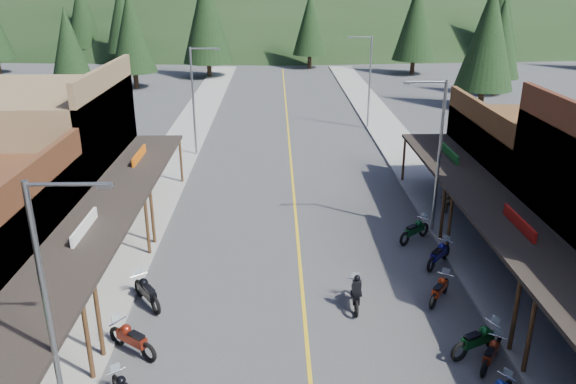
{
  "coord_description": "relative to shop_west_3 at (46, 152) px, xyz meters",
  "views": [
    {
      "loc": [
        -1.08,
        -18.73,
        12.51
      ],
      "look_at": [
        -0.52,
        6.22,
        3.0
      ],
      "focal_mm": 35.0,
      "sensor_mm": 36.0,
      "label": 1
    }
  ],
  "objects": [
    {
      "name": "ground",
      "position": [
        13.78,
        -11.3,
        -3.52
      ],
      "size": [
        220.0,
        220.0,
        0.0
      ],
      "primitive_type": "plane",
      "color": "#38383A",
      "rests_on": "ground"
    },
    {
      "name": "centerline",
      "position": [
        13.78,
        8.7,
        -3.51
      ],
      "size": [
        0.15,
        90.0,
        0.01
      ],
      "primitive_type": "cube",
      "color": "gold",
      "rests_on": "ground"
    },
    {
      "name": "sidewalk_west",
      "position": [
        5.08,
        8.7,
        -3.44
      ],
      "size": [
        3.4,
        94.0,
        0.15
      ],
      "primitive_type": "cube",
      "color": "gray",
      "rests_on": "ground"
    },
    {
      "name": "sidewalk_east",
      "position": [
        22.48,
        8.7,
        -3.44
      ],
      "size": [
        3.4,
        94.0,
        0.15
      ],
      "primitive_type": "cube",
      "color": "gray",
      "rests_on": "ground"
    },
    {
      "name": "shop_west_3",
      "position": [
        0.0,
        0.0,
        0.0
      ],
      "size": [
        10.9,
        10.2,
        8.2
      ],
      "color": "brown",
      "rests_on": "ground"
    },
    {
      "name": "shop_east_3",
      "position": [
        27.54,
        0.0,
        -0.99
      ],
      "size": [
        10.9,
        10.2,
        6.2
      ],
      "color": "#4C2D16",
      "rests_on": "ground"
    },
    {
      "name": "streetlight_0",
      "position": [
        6.83,
        -17.3,
        0.94
      ],
      "size": [
        2.16,
        0.18,
        8.0
      ],
      "color": "gray",
      "rests_on": "ground"
    },
    {
      "name": "streetlight_1",
      "position": [
        6.83,
        10.7,
        0.94
      ],
      "size": [
        2.16,
        0.18,
        8.0
      ],
      "color": "gray",
      "rests_on": "ground"
    },
    {
      "name": "streetlight_2",
      "position": [
        20.74,
        -3.3,
        0.94
      ],
      "size": [
        2.16,
        0.18,
        8.0
      ],
      "color": "gray",
      "rests_on": "ground"
    },
    {
      "name": "streetlight_3",
      "position": [
        20.74,
        18.7,
        0.94
      ],
      "size": [
        2.16,
        0.18,
        8.0
      ],
      "color": "gray",
      "rests_on": "ground"
    },
    {
      "name": "ridge_hill",
      "position": [
        13.78,
        123.7,
        -3.52
      ],
      "size": [
        310.0,
        140.0,
        60.0
      ],
      "primitive_type": "ellipsoid",
      "color": "black",
      "rests_on": "ground"
    },
    {
      "name": "pine_1",
      "position": [
        -10.22,
        58.7,
        3.72
      ],
      "size": [
        5.88,
        5.88,
        12.5
      ],
      "color": "black",
      "rests_on": "ground"
    },
    {
      "name": "pine_2",
      "position": [
        3.78,
        46.7,
        4.47
      ],
      "size": [
        6.72,
        6.72,
        14.0
      ],
      "color": "black",
      "rests_on": "ground"
    },
    {
      "name": "pine_3",
      "position": [
        17.78,
        54.7,
        2.96
      ],
      "size": [
        5.04,
        5.04,
        11.0
      ],
      "color": "black",
      "rests_on": "ground"
    },
    {
      "name": "pine_4",
      "position": [
        31.78,
        48.7,
        3.72
      ],
      "size": [
        5.88,
        5.88,
        12.5
      ],
      "color": "black",
      "rests_on": "ground"
    },
    {
      "name": "pine_5",
      "position": [
        47.78,
        60.7,
        4.47
      ],
      "size": [
        6.72,
        6.72,
        14.0
      ],
      "color": "black",
      "rests_on": "ground"
    },
    {
      "name": "pine_7",
      "position": [
        -18.22,
        64.7,
        3.72
      ],
      "size": [
        5.88,
        5.88,
        12.5
      ],
      "color": "black",
      "rests_on": "ground"
    },
    {
      "name": "pine_8",
      "position": [
        -8.22,
        28.7,
        2.46
      ],
      "size": [
        4.48,
        4.48,
        10.0
      ],
      "color": "black",
      "rests_on": "ground"
    },
    {
      "name": "pine_9",
      "position": [
        37.78,
        33.7,
        2.86
      ],
      "size": [
        4.93,
        4.93,
        10.8
      ],
      "color": "black",
      "rests_on": "ground"
    },
    {
      "name": "pine_10",
      "position": [
        -4.22,
        38.7,
        3.27
      ],
      "size": [
        5.38,
        5.38,
        11.6
      ],
      "color": "black",
      "rests_on": "ground"
    },
    {
      "name": "pine_11",
      "position": [
        33.78,
        26.7,
        3.67
      ],
      "size": [
        5.82,
        5.82,
        12.4
      ],
      "color": "black",
      "rests_on": "ground"
    },
    {
      "name": "bike_west_7",
      "position": [
        7.56,
        -13.26,
        -2.86
      ],
      "size": [
        2.32,
        1.98,
        1.32
      ],
      "primitive_type": null,
      "rotation": [
        0.0,
        0.0,
        0.94
      ],
      "color": "maroon",
      "rests_on": "ground"
    },
    {
      "name": "bike_west_8",
      "position": [
        7.41,
        -10.09,
        -2.85
      ],
      "size": [
        1.98,
        2.35,
        1.33
      ],
      "primitive_type": null,
      "rotation": [
        0.0,
        0.0,
        0.62
      ],
      "color": "black",
      "rests_on": "ground"
    },
    {
      "name": "bike_east_6",
      "position": [
        20.01,
        -14.23,
        -2.97
      ],
      "size": [
        1.65,
        1.91,
        1.09
      ],
      "primitive_type": null,
      "rotation": [
        0.0,
        0.0,
        -0.64
      ],
      "color": "maroon",
      "rests_on": "ground"
    },
    {
      "name": "bike_east_7",
      "position": [
        19.76,
        -13.59,
        -2.87
      ],
      "size": [
        2.39,
        1.68,
        1.31
      ],
      "primitive_type": null,
      "rotation": [
        0.0,
        0.0,
        -1.12
      ],
      "color": "#0C3F18",
      "rests_on": "ground"
    },
    {
      "name": "bike_east_8",
      "position": [
        19.4,
        -10.03,
        -2.93
      ],
      "size": [
        1.73,
        2.08,
        1.17
      ],
      "primitive_type": null,
      "rotation": [
        0.0,
        0.0,
        -0.6
      ],
      "color": "#B62D0D",
      "rests_on": "ground"
    },
    {
      "name": "bike_east_9",
      "position": [
        20.21,
        -6.97,
        -2.89
      ],
      "size": [
        1.98,
        2.15,
        1.26
      ],
      "primitive_type": null,
      "rotation": [
        0.0,
        0.0,
        -0.7
      ],
      "color": "navy",
      "rests_on": "ground"
    },
    {
      "name": "bike_east_10",
      "position": [
        19.7,
        -4.33,
        -2.88
      ],
      "size": [
        2.2,
        2.03,
        1.28
      ],
      "primitive_type": null,
      "rotation": [
        0.0,
        0.0,
        -0.86
      ],
      "color": "#0B3A19",
      "rests_on": "ground"
    },
    {
      "name": "rider_on_bike",
      "position": [
        15.88,
        -10.4,
        -2.89
      ],
      "size": [
        0.84,
        2.09,
        1.56
      ],
      "rotation": [
        0.0,
        0.0,
        -0.08
      ],
      "color": "black",
      "rests_on": "ground"
    },
    {
      "name": "pedestrian_east_b",
      "position": [
        22.3,
        -0.97,
        -2.51
      ],
      "size": [
        0.94,
        0.71,
        1.72
      ],
      "primitive_type": "imported",
      "rotation": [
        0.0,
        0.0,
        3.44
      ],
      "color": "brown",
      "rests_on": "sidewalk_east"
    }
  ]
}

